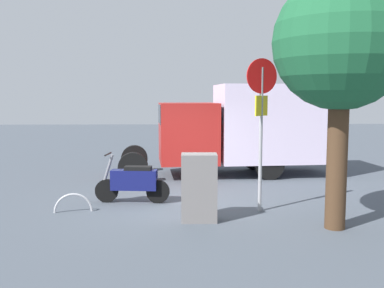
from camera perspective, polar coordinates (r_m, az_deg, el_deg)
ground_plane at (r=10.90m, az=-0.22°, el=-7.34°), size 60.00×60.00×0.00m
box_truck_near at (r=14.37m, az=7.00°, el=2.40°), size 7.00×2.68×2.94m
motorcycle at (r=10.65m, az=-7.62°, el=-4.85°), size 1.81×0.55×1.20m
stop_sign at (r=9.70m, az=9.00°, el=4.35°), size 0.71×0.33×3.37m
street_tree at (r=8.80m, az=18.83°, el=12.15°), size 2.56×2.56×4.84m
utility_cabinet at (r=9.01m, az=0.93°, el=-5.68°), size 0.74×0.52×1.39m
bike_rack_hoop at (r=10.18m, az=-15.18°, el=-8.54°), size 0.85×0.17×0.85m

